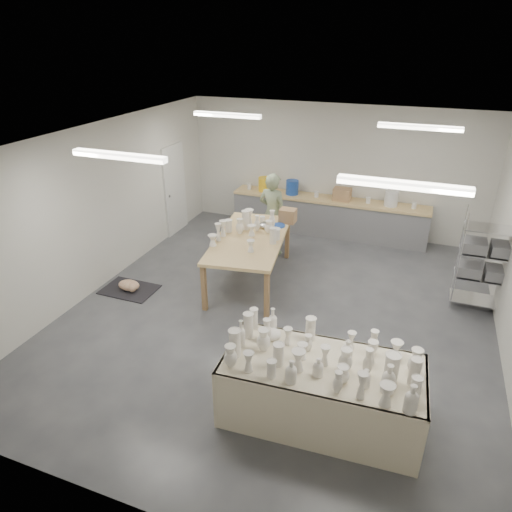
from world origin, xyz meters
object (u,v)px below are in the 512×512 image
at_px(work_table, 253,235).
at_px(red_stool, 276,237).
at_px(potter, 273,214).
at_px(drying_table, 321,389).

xyz_separation_m(work_table, red_stool, (-0.04, 1.56, -0.68)).
relative_size(potter, red_stool, 4.74).
bearing_deg(work_table, potter, 83.28).
xyz_separation_m(drying_table, red_stool, (-2.13, 4.66, -0.22)).
distance_m(drying_table, work_table, 3.77).
xyz_separation_m(work_table, potter, (-0.04, 1.29, -0.04)).
bearing_deg(red_stool, drying_table, -65.44).
distance_m(drying_table, red_stool, 5.13).
relative_size(drying_table, potter, 1.37).
relative_size(work_table, red_stool, 6.98).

